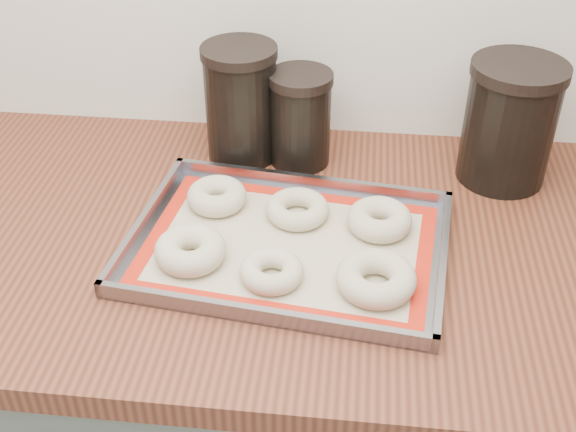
# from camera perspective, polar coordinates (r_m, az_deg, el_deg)

# --- Properties ---
(countertop) EXTENTS (3.06, 0.68, 0.04)m
(countertop) POSITION_cam_1_polar(r_m,az_deg,el_deg) (1.11, 6.88, -2.61)
(countertop) COLOR brown
(countertop) RESTS_ON cabinet
(baking_tray) EXTENTS (0.50, 0.38, 0.03)m
(baking_tray) POSITION_cam_1_polar(r_m,az_deg,el_deg) (1.07, -0.00, -2.30)
(baking_tray) COLOR gray
(baking_tray) RESTS_ON countertop
(baking_mat) EXTENTS (0.45, 0.34, 0.00)m
(baking_mat) POSITION_cam_1_polar(r_m,az_deg,el_deg) (1.07, 0.00, -2.38)
(baking_mat) COLOR #C6B793
(baking_mat) RESTS_ON baking_tray
(bagel_front_left) EXTENTS (0.14, 0.14, 0.04)m
(bagel_front_left) POSITION_cam_1_polar(r_m,az_deg,el_deg) (1.04, -7.72, -2.68)
(bagel_front_left) COLOR beige
(bagel_front_left) RESTS_ON baking_mat
(bagel_front_mid) EXTENTS (0.10, 0.10, 0.03)m
(bagel_front_mid) POSITION_cam_1_polar(r_m,az_deg,el_deg) (1.00, -1.31, -4.38)
(bagel_front_mid) COLOR beige
(bagel_front_mid) RESTS_ON baking_mat
(bagel_front_right) EXTENTS (0.14, 0.14, 0.04)m
(bagel_front_right) POSITION_cam_1_polar(r_m,az_deg,el_deg) (0.99, 6.97, -4.92)
(bagel_front_right) COLOR beige
(bagel_front_right) RESTS_ON baking_mat
(bagel_back_left) EXTENTS (0.10, 0.10, 0.04)m
(bagel_back_left) POSITION_cam_1_polar(r_m,az_deg,el_deg) (1.15, -5.65, 1.58)
(bagel_back_left) COLOR beige
(bagel_back_left) RESTS_ON baking_mat
(bagel_back_mid) EXTENTS (0.11, 0.11, 0.03)m
(bagel_back_mid) POSITION_cam_1_polar(r_m,az_deg,el_deg) (1.12, 0.75, 0.55)
(bagel_back_mid) COLOR beige
(bagel_back_mid) RESTS_ON baking_mat
(bagel_back_right) EXTENTS (0.12, 0.12, 0.04)m
(bagel_back_right) POSITION_cam_1_polar(r_m,az_deg,el_deg) (1.10, 7.24, -0.27)
(bagel_back_right) COLOR beige
(bagel_back_right) RESTS_ON baking_mat
(canister_left) EXTENTS (0.13, 0.13, 0.20)m
(canister_left) POSITION_cam_1_polar(r_m,az_deg,el_deg) (1.24, -3.74, 8.90)
(canister_left) COLOR black
(canister_left) RESTS_ON countertop
(canister_mid) EXTENTS (0.11, 0.11, 0.17)m
(canister_mid) POSITION_cam_1_polar(r_m,az_deg,el_deg) (1.23, 0.98, 7.72)
(canister_mid) COLOR black
(canister_mid) RESTS_ON countertop
(canister_right) EXTENTS (0.15, 0.15, 0.21)m
(canister_right) POSITION_cam_1_polar(r_m,az_deg,el_deg) (1.23, 17.10, 7.07)
(canister_right) COLOR black
(canister_right) RESTS_ON countertop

